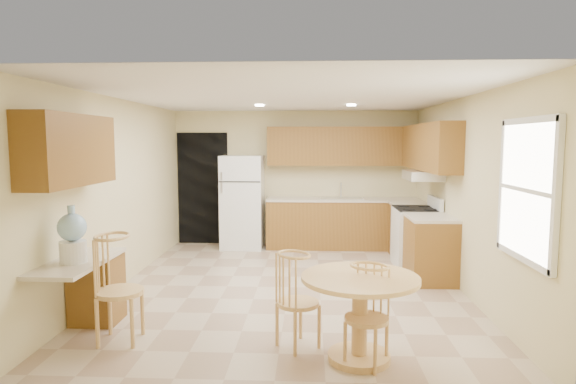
{
  "coord_description": "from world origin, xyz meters",
  "views": [
    {
      "loc": [
        0.28,
        -6.23,
        1.93
      ],
      "look_at": [
        -0.02,
        0.3,
        1.25
      ],
      "focal_mm": 30.0,
      "sensor_mm": 36.0,
      "label": 1
    }
  ],
  "objects_px": {
    "stove": "(416,237)",
    "chair_desk": "(115,281)",
    "chair_table_a": "(298,293)",
    "water_crock": "(72,237)",
    "refrigerator": "(243,202)",
    "chair_table_b": "(368,309)",
    "dining_table": "(360,305)"
  },
  "relations": [
    {
      "from": "stove",
      "to": "chair_desk",
      "type": "relative_size",
      "value": 1.05
    },
    {
      "from": "stove",
      "to": "chair_table_a",
      "type": "height_order",
      "value": "stove"
    },
    {
      "from": "stove",
      "to": "water_crock",
      "type": "bearing_deg",
      "value": -142.9
    },
    {
      "from": "chair_desk",
      "to": "refrigerator",
      "type": "bearing_deg",
      "value": 169.06
    },
    {
      "from": "refrigerator",
      "to": "chair_table_b",
      "type": "distance_m",
      "value": 5.0
    },
    {
      "from": "chair_table_b",
      "to": "water_crock",
      "type": "relative_size",
      "value": 1.55
    },
    {
      "from": "dining_table",
      "to": "chair_table_a",
      "type": "relative_size",
      "value": 1.15
    },
    {
      "from": "stove",
      "to": "chair_table_b",
      "type": "height_order",
      "value": "stove"
    },
    {
      "from": "stove",
      "to": "chair_table_b",
      "type": "bearing_deg",
      "value": -108.41
    },
    {
      "from": "stove",
      "to": "chair_desk",
      "type": "bearing_deg",
      "value": -138.38
    },
    {
      "from": "stove",
      "to": "water_crock",
      "type": "distance_m",
      "value": 4.95
    },
    {
      "from": "refrigerator",
      "to": "dining_table",
      "type": "relative_size",
      "value": 1.63
    },
    {
      "from": "water_crock",
      "to": "refrigerator",
      "type": "bearing_deg",
      "value": 75.93
    },
    {
      "from": "chair_desk",
      "to": "chair_table_b",
      "type": "bearing_deg",
      "value": 77.8
    },
    {
      "from": "chair_table_b",
      "to": "chair_desk",
      "type": "distance_m",
      "value": 2.35
    },
    {
      "from": "chair_desk",
      "to": "chair_table_a",
      "type": "bearing_deg",
      "value": 85.69
    },
    {
      "from": "chair_table_a",
      "to": "refrigerator",
      "type": "bearing_deg",
      "value": 155.39
    },
    {
      "from": "dining_table",
      "to": "refrigerator",
      "type": "bearing_deg",
      "value": 110.34
    },
    {
      "from": "refrigerator",
      "to": "chair_table_a",
      "type": "relative_size",
      "value": 1.88
    },
    {
      "from": "stove",
      "to": "chair_desk",
      "type": "distance_m",
      "value": 4.65
    },
    {
      "from": "water_crock",
      "to": "chair_desk",
      "type": "bearing_deg",
      "value": -14.71
    },
    {
      "from": "stove",
      "to": "chair_table_a",
      "type": "bearing_deg",
      "value": -119.28
    },
    {
      "from": "water_crock",
      "to": "dining_table",
      "type": "bearing_deg",
      "value": -6.74
    },
    {
      "from": "stove",
      "to": "chair_desk",
      "type": "xyz_separation_m",
      "value": [
        -3.47,
        -3.09,
        0.16
      ]
    },
    {
      "from": "chair_table_a",
      "to": "water_crock",
      "type": "relative_size",
      "value": 1.61
    },
    {
      "from": "dining_table",
      "to": "water_crock",
      "type": "bearing_deg",
      "value": 173.26
    },
    {
      "from": "refrigerator",
      "to": "chair_table_a",
      "type": "height_order",
      "value": "refrigerator"
    },
    {
      "from": "chair_table_b",
      "to": "water_crock",
      "type": "bearing_deg",
      "value": 18.71
    },
    {
      "from": "refrigerator",
      "to": "stove",
      "type": "bearing_deg",
      "value": -22.99
    },
    {
      "from": "chair_table_b",
      "to": "chair_desk",
      "type": "relative_size",
      "value": 0.84
    },
    {
      "from": "stove",
      "to": "chair_table_b",
      "type": "xyz_separation_m",
      "value": [
        -1.15,
        -3.46,
        0.06
      ]
    },
    {
      "from": "chair_desk",
      "to": "water_crock",
      "type": "bearing_deg",
      "value": -107.72
    }
  ]
}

